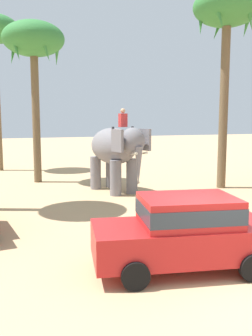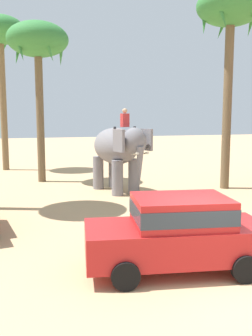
{
  "view_description": "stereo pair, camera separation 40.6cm",
  "coord_description": "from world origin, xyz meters",
  "px_view_note": "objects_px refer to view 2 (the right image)",
  "views": [
    {
      "loc": [
        -4.73,
        -6.06,
        3.44
      ],
      "look_at": [
        -0.02,
        6.66,
        1.6
      ],
      "focal_mm": 39.24,
      "sensor_mm": 36.0,
      "label": 1
    },
    {
      "loc": [
        -4.34,
        -6.2,
        3.44
      ],
      "look_at": [
        -0.02,
        6.66,
        1.6
      ],
      "focal_mm": 39.24,
      "sensor_mm": 36.0,
      "label": 2
    }
  ],
  "objects_px": {
    "elephant_with_mahout": "(118,150)",
    "palm_tree_near_hut": "(0,36)",
    "palm_tree_behind_elephant": "(38,44)",
    "palm_tree_left_of_road": "(231,13)",
    "car_sedan_foreground": "(178,230)"
  },
  "relations": [
    {
      "from": "palm_tree_behind_elephant",
      "to": "elephant_with_mahout",
      "type": "bearing_deg",
      "value": -52.48
    },
    {
      "from": "palm_tree_left_of_road",
      "to": "palm_tree_near_hut",
      "type": "bearing_deg",
      "value": 134.58
    },
    {
      "from": "elephant_with_mahout",
      "to": "palm_tree_near_hut",
      "type": "bearing_deg",
      "value": 117.32
    },
    {
      "from": "palm_tree_left_of_road",
      "to": "elephant_with_mahout",
      "type": "bearing_deg",
      "value": 171.26
    },
    {
      "from": "elephant_with_mahout",
      "to": "palm_tree_behind_elephant",
      "type": "xyz_separation_m",
      "value": [
        -3.11,
        4.05,
        5.28
      ]
    },
    {
      "from": "elephant_with_mahout",
      "to": "palm_tree_left_of_road",
      "type": "xyz_separation_m",
      "value": [
        5.27,
        -0.81,
        6.3
      ]
    },
    {
      "from": "car_sedan_foreground",
      "to": "palm_tree_behind_elephant",
      "type": "xyz_separation_m",
      "value": [
        -1.71,
        13.05,
        6.34
      ]
    },
    {
      "from": "car_sedan_foreground",
      "to": "palm_tree_behind_elephant",
      "type": "distance_m",
      "value": 14.61
    },
    {
      "from": "car_sedan_foreground",
      "to": "elephant_with_mahout",
      "type": "relative_size",
      "value": 1.08
    },
    {
      "from": "palm_tree_near_hut",
      "to": "car_sedan_foreground",
      "type": "bearing_deg",
      "value": -79.22
    },
    {
      "from": "palm_tree_behind_elephant",
      "to": "palm_tree_near_hut",
      "type": "height_order",
      "value": "palm_tree_near_hut"
    },
    {
      "from": "elephant_with_mahout",
      "to": "palm_tree_left_of_road",
      "type": "relative_size",
      "value": 0.42
    },
    {
      "from": "elephant_with_mahout",
      "to": "palm_tree_near_hut",
      "type": "relative_size",
      "value": 0.4
    },
    {
      "from": "car_sedan_foreground",
      "to": "palm_tree_near_hut",
      "type": "height_order",
      "value": "palm_tree_near_hut"
    },
    {
      "from": "car_sedan_foreground",
      "to": "palm_tree_behind_elephant",
      "type": "relative_size",
      "value": 0.52
    }
  ]
}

